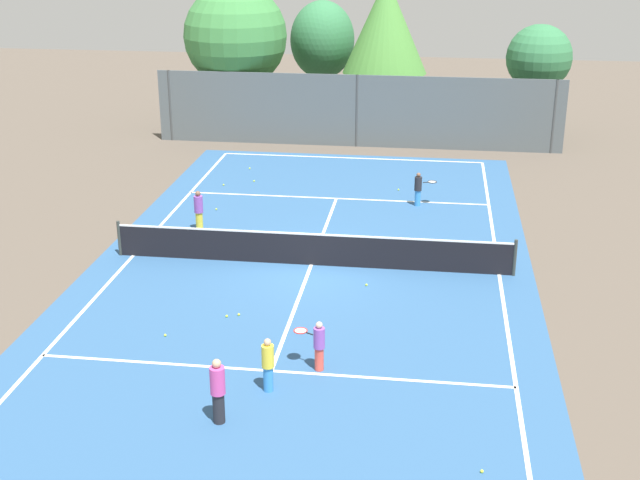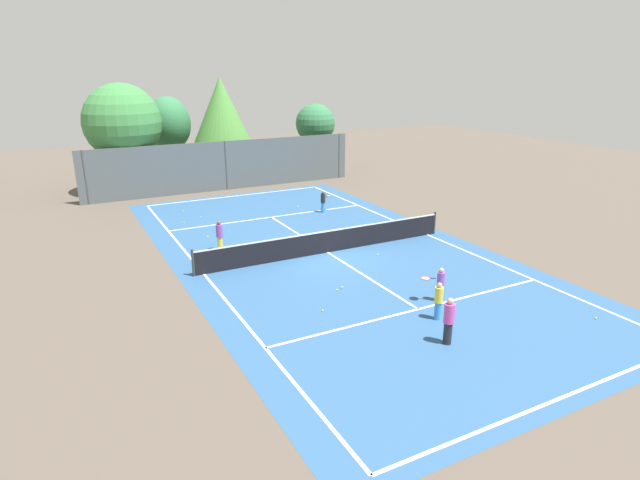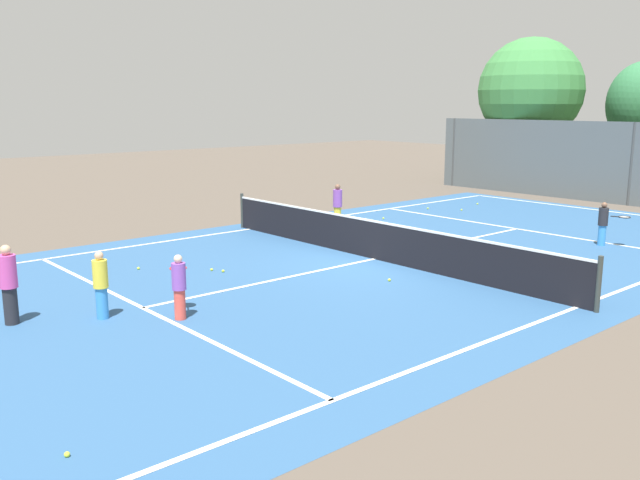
{
  "view_description": "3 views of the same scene",
  "coord_description": "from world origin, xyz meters",
  "px_view_note": "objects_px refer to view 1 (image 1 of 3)",
  "views": [
    {
      "loc": [
        3.44,
        -23.41,
        9.82
      ],
      "look_at": [
        0.36,
        -0.72,
        1.08
      ],
      "focal_mm": 48.36,
      "sensor_mm": 36.0,
      "label": 1
    },
    {
      "loc": [
        -10.28,
        -18.95,
        7.71
      ],
      "look_at": [
        -1.12,
        -1.43,
        1.17
      ],
      "focal_mm": 29.34,
      "sensor_mm": 36.0,
      "label": 2
    },
    {
      "loc": [
        11.73,
        -12.03,
        3.9
      ],
      "look_at": [
        0.27,
        -2.08,
        0.82
      ],
      "focal_mm": 37.87,
      "sensor_mm": 36.0,
      "label": 3
    }
  ],
  "objects_px": {
    "player_3": "(218,390)",
    "tennis_ball_3": "(227,316)",
    "player_4": "(318,345)",
    "tennis_ball_6": "(482,471)",
    "tennis_ball_7": "(224,185)",
    "ball_crate": "(334,249)",
    "tennis_ball_10": "(366,285)",
    "player_2": "(419,188)",
    "tennis_ball_0": "(239,315)",
    "player_1": "(268,364)",
    "player_0": "(199,210)",
    "tennis_ball_2": "(254,181)",
    "tennis_ball_8": "(165,335)",
    "tennis_ball_4": "(398,190)",
    "tennis_ball_5": "(265,257)",
    "tennis_ball_9": "(216,209)",
    "tennis_ball_1": "(250,168)"
  },
  "relations": [
    {
      "from": "player_4",
      "to": "tennis_ball_6",
      "type": "height_order",
      "value": "player_4"
    },
    {
      "from": "tennis_ball_0",
      "to": "tennis_ball_10",
      "type": "relative_size",
      "value": 1.0
    },
    {
      "from": "tennis_ball_3",
      "to": "player_0",
      "type": "bearing_deg",
      "value": 111.1
    },
    {
      "from": "player_4",
      "to": "tennis_ball_6",
      "type": "distance_m",
      "value": 5.01
    },
    {
      "from": "ball_crate",
      "to": "tennis_ball_5",
      "type": "height_order",
      "value": "ball_crate"
    },
    {
      "from": "ball_crate",
      "to": "tennis_ball_7",
      "type": "xyz_separation_m",
      "value": [
        -5.06,
        6.51,
        -0.15
      ]
    },
    {
      "from": "player_4",
      "to": "tennis_ball_4",
      "type": "height_order",
      "value": "player_4"
    },
    {
      "from": "player_3",
      "to": "tennis_ball_4",
      "type": "xyz_separation_m",
      "value": [
        2.87,
        16.31,
        -0.71
      ]
    },
    {
      "from": "ball_crate",
      "to": "tennis_ball_10",
      "type": "relative_size",
      "value": 7.07
    },
    {
      "from": "tennis_ball_2",
      "to": "tennis_ball_6",
      "type": "xyz_separation_m",
      "value": [
        8.05,
        -17.69,
        0.0
      ]
    },
    {
      "from": "tennis_ball_2",
      "to": "tennis_ball_8",
      "type": "bearing_deg",
      "value": -87.81
    },
    {
      "from": "player_0",
      "to": "player_2",
      "type": "distance_m",
      "value": 7.91
    },
    {
      "from": "tennis_ball_0",
      "to": "tennis_ball_7",
      "type": "height_order",
      "value": "same"
    },
    {
      "from": "tennis_ball_3",
      "to": "tennis_ball_9",
      "type": "height_order",
      "value": "same"
    },
    {
      "from": "player_2",
      "to": "tennis_ball_3",
      "type": "height_order",
      "value": "player_2"
    },
    {
      "from": "player_1",
      "to": "tennis_ball_2",
      "type": "distance_m",
      "value": 15.72
    },
    {
      "from": "player_1",
      "to": "tennis_ball_10",
      "type": "xyz_separation_m",
      "value": [
        1.65,
        5.93,
        -0.62
      ]
    },
    {
      "from": "player_1",
      "to": "tennis_ball_4",
      "type": "height_order",
      "value": "player_1"
    },
    {
      "from": "player_1",
      "to": "player_3",
      "type": "distance_m",
      "value": 1.57
    },
    {
      "from": "player_0",
      "to": "tennis_ball_6",
      "type": "relative_size",
      "value": 20.64
    },
    {
      "from": "tennis_ball_2",
      "to": "tennis_ball_10",
      "type": "xyz_separation_m",
      "value": [
        5.18,
        -9.38,
        0.0
      ]
    },
    {
      "from": "tennis_ball_6",
      "to": "tennis_ball_9",
      "type": "relative_size",
      "value": 1.0
    },
    {
      "from": "tennis_ball_6",
      "to": "tennis_ball_7",
      "type": "distance_m",
      "value": 19.31
    },
    {
      "from": "player_1",
      "to": "tennis_ball_1",
      "type": "xyz_separation_m",
      "value": [
        -4.07,
        17.01,
        -0.62
      ]
    },
    {
      "from": "player_2",
      "to": "tennis_ball_1",
      "type": "height_order",
      "value": "player_2"
    },
    {
      "from": "tennis_ball_2",
      "to": "tennis_ball_7",
      "type": "relative_size",
      "value": 1.0
    },
    {
      "from": "tennis_ball_0",
      "to": "tennis_ball_8",
      "type": "distance_m",
      "value": 2.08
    },
    {
      "from": "tennis_ball_5",
      "to": "player_0",
      "type": "bearing_deg",
      "value": 141.04
    },
    {
      "from": "tennis_ball_0",
      "to": "tennis_ball_1",
      "type": "relative_size",
      "value": 1.0
    },
    {
      "from": "tennis_ball_6",
      "to": "tennis_ball_8",
      "type": "xyz_separation_m",
      "value": [
        -7.55,
        4.57,
        0.0
      ]
    },
    {
      "from": "player_3",
      "to": "tennis_ball_6",
      "type": "bearing_deg",
      "value": -10.88
    },
    {
      "from": "player_3",
      "to": "tennis_ball_5",
      "type": "bearing_deg",
      "value": 95.13
    },
    {
      "from": "player_2",
      "to": "tennis_ball_6",
      "type": "bearing_deg",
      "value": -84.02
    },
    {
      "from": "ball_crate",
      "to": "tennis_ball_4",
      "type": "height_order",
      "value": "ball_crate"
    },
    {
      "from": "tennis_ball_0",
      "to": "tennis_ball_5",
      "type": "height_order",
      "value": "same"
    },
    {
      "from": "player_2",
      "to": "tennis_ball_0",
      "type": "relative_size",
      "value": 18.47
    },
    {
      "from": "tennis_ball_2",
      "to": "tennis_ball_4",
      "type": "relative_size",
      "value": 1.0
    },
    {
      "from": "player_4",
      "to": "ball_crate",
      "type": "xyz_separation_m",
      "value": [
        -0.48,
        7.06,
        -0.45
      ]
    },
    {
      "from": "tennis_ball_7",
      "to": "tennis_ball_10",
      "type": "height_order",
      "value": "same"
    },
    {
      "from": "player_0",
      "to": "player_3",
      "type": "distance_m",
      "value": 11.57
    },
    {
      "from": "player_4",
      "to": "tennis_ball_5",
      "type": "bearing_deg",
      "value": 111.19
    },
    {
      "from": "player_2",
      "to": "player_4",
      "type": "bearing_deg",
      "value": -99.02
    },
    {
      "from": "ball_crate",
      "to": "tennis_ball_3",
      "type": "xyz_separation_m",
      "value": [
        -2.24,
        -4.69,
        -0.15
      ]
    },
    {
      "from": "player_0",
      "to": "tennis_ball_7",
      "type": "xyz_separation_m",
      "value": [
        -0.41,
        4.96,
        -0.66
      ]
    },
    {
      "from": "tennis_ball_1",
      "to": "tennis_ball_6",
      "type": "distance_m",
      "value": 21.21
    },
    {
      "from": "player_3",
      "to": "tennis_ball_3",
      "type": "relative_size",
      "value": 22.06
    },
    {
      "from": "player_0",
      "to": "tennis_ball_7",
      "type": "relative_size",
      "value": 20.64
    },
    {
      "from": "tennis_ball_10",
      "to": "ball_crate",
      "type": "bearing_deg",
      "value": 118.09
    },
    {
      "from": "tennis_ball_7",
      "to": "tennis_ball_10",
      "type": "bearing_deg",
      "value": -54.43
    },
    {
      "from": "ball_crate",
      "to": "tennis_ball_5",
      "type": "xyz_separation_m",
      "value": [
        -2.04,
        -0.56,
        -0.15
      ]
    }
  ]
}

